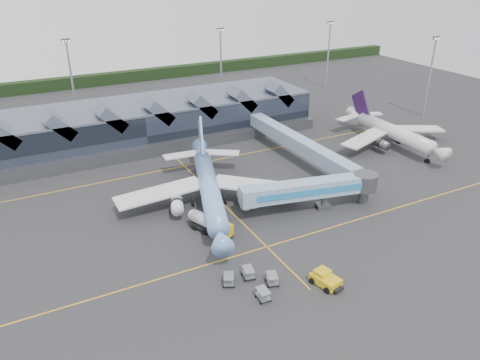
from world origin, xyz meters
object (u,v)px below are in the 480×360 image
regional_jet (391,131)px  main_airliner (209,186)px  jet_bridge (318,189)px  fuel_truck (209,223)px  pushback_tug (325,279)px

regional_jet → main_airliner: bearing=-170.1°
jet_bridge → fuel_truck: bearing=-172.9°
pushback_tug → main_airliner: bearing=86.4°
regional_jet → fuel_truck: bearing=-161.9°
jet_bridge → main_airliner: bearing=159.2°
main_airliner → regional_jet: size_ratio=1.19×
pushback_tug → jet_bridge: bearing=44.0°
jet_bridge → pushback_tug: bearing=-111.1°
fuel_truck → pushback_tug: (8.82, -20.19, -0.78)m
regional_jet → jet_bridge: 39.46m
regional_jet → jet_bridge: bearing=-150.8°
regional_jet → pushback_tug: regional_jet is taller
main_airliner → fuel_truck: size_ratio=4.42×
fuel_truck → pushback_tug: fuel_truck is taller
main_airliner → pushback_tug: 29.76m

